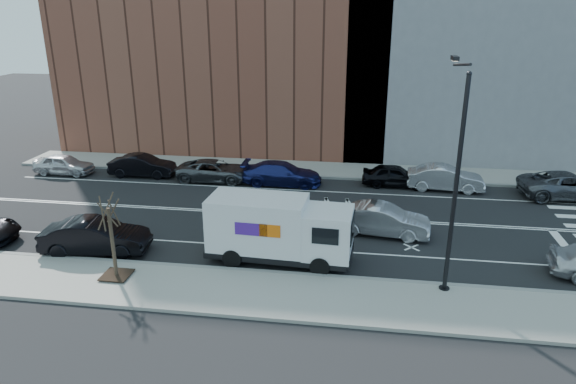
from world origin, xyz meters
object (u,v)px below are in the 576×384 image
(far_parked_a, at_px, (64,164))
(far_parked_b, at_px, (143,166))
(fedex_van, at_px, (278,229))
(driving_sedan, at_px, (383,220))

(far_parked_a, relative_size, far_parked_b, 0.91)
(fedex_van, bearing_deg, far_parked_b, 138.60)
(fedex_van, bearing_deg, driving_sedan, 40.47)
(fedex_van, relative_size, far_parked_a, 1.63)
(far_parked_a, bearing_deg, fedex_van, -121.02)
(far_parked_b, bearing_deg, far_parked_a, 92.06)
(far_parked_a, xyz_separation_m, far_parked_b, (5.75, 0.36, 0.04))
(far_parked_b, bearing_deg, driving_sedan, -116.38)
(fedex_van, height_order, far_parked_b, fedex_van)
(far_parked_a, distance_m, far_parked_b, 5.76)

